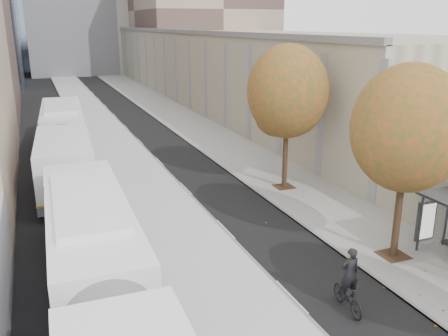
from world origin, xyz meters
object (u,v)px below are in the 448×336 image
bus_near (105,303)px  bus_far (64,140)px  distant_car (51,120)px  cyclist (348,288)px

bus_near → bus_far: size_ratio=0.97×
bus_near → distant_car: bearing=91.2°
distant_car → bus_far: bearing=-78.7°
bus_far → cyclist: bus_far is taller
cyclist → distant_car: cyclist is taller
bus_far → distant_car: 13.51m
bus_near → distant_car: size_ratio=5.23×
bus_far → distant_car: size_ratio=5.37×
bus_near → cyclist: bus_near is taller
bus_near → distant_car: (0.05, 33.36, -1.09)m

